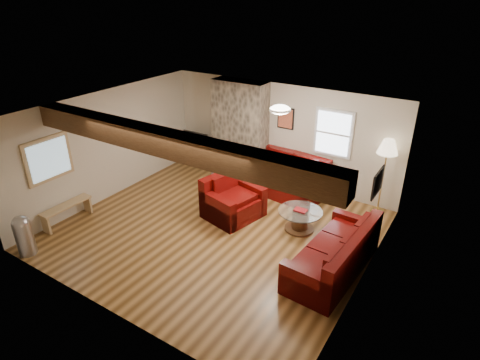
{
  "coord_description": "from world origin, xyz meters",
  "views": [
    {
      "loc": [
        4.16,
        -5.64,
        4.55
      ],
      "look_at": [
        0.33,
        0.4,
        1.07
      ],
      "focal_mm": 30.0,
      "sensor_mm": 36.0,
      "label": 1
    }
  ],
  "objects_px": {
    "loveseat": "(287,176)",
    "armchair_red": "(233,198)",
    "tv_cabinet": "(198,155)",
    "floor_lamp": "(387,151)",
    "television": "(197,139)",
    "coffee_table": "(300,220)",
    "sofa_three": "(334,250)"
  },
  "relations": [
    {
      "from": "coffee_table",
      "to": "tv_cabinet",
      "type": "xyz_separation_m",
      "value": [
        -3.86,
        1.6,
        0.02
      ]
    },
    {
      "from": "loveseat",
      "to": "armchair_red",
      "type": "relative_size",
      "value": 1.59
    },
    {
      "from": "sofa_three",
      "to": "floor_lamp",
      "type": "height_order",
      "value": "floor_lamp"
    },
    {
      "from": "coffee_table",
      "to": "tv_cabinet",
      "type": "relative_size",
      "value": 0.92
    },
    {
      "from": "armchair_red",
      "to": "floor_lamp",
      "type": "bearing_deg",
      "value": -40.64
    },
    {
      "from": "floor_lamp",
      "to": "loveseat",
      "type": "bearing_deg",
      "value": -171.35
    },
    {
      "from": "loveseat",
      "to": "armchair_red",
      "type": "distance_m",
      "value": 1.66
    },
    {
      "from": "coffee_table",
      "to": "armchair_red",
      "type": "bearing_deg",
      "value": -168.9
    },
    {
      "from": "armchair_red",
      "to": "sofa_three",
      "type": "bearing_deg",
      "value": -90.68
    },
    {
      "from": "sofa_three",
      "to": "television",
      "type": "relative_size",
      "value": 2.72
    },
    {
      "from": "coffee_table",
      "to": "loveseat",
      "type": "bearing_deg",
      "value": 126.03
    },
    {
      "from": "sofa_three",
      "to": "armchair_red",
      "type": "relative_size",
      "value": 1.95
    },
    {
      "from": "sofa_three",
      "to": "coffee_table",
      "type": "xyz_separation_m",
      "value": [
        -1.04,
        0.89,
        -0.2
      ]
    },
    {
      "from": "television",
      "to": "loveseat",
      "type": "bearing_deg",
      "value": -5.88
    },
    {
      "from": "coffee_table",
      "to": "floor_lamp",
      "type": "xyz_separation_m",
      "value": [
        1.16,
        1.62,
        1.23
      ]
    },
    {
      "from": "sofa_three",
      "to": "floor_lamp",
      "type": "bearing_deg",
      "value": -178.92
    },
    {
      "from": "tv_cabinet",
      "to": "television",
      "type": "distance_m",
      "value": 0.48
    },
    {
      "from": "tv_cabinet",
      "to": "loveseat",
      "type": "bearing_deg",
      "value": -5.88
    },
    {
      "from": "sofa_three",
      "to": "coffee_table",
      "type": "relative_size",
      "value": 2.41
    },
    {
      "from": "loveseat",
      "to": "tv_cabinet",
      "type": "relative_size",
      "value": 1.81
    },
    {
      "from": "floor_lamp",
      "to": "coffee_table",
      "type": "bearing_deg",
      "value": -125.64
    },
    {
      "from": "loveseat",
      "to": "coffee_table",
      "type": "distance_m",
      "value": 1.62
    },
    {
      "from": "armchair_red",
      "to": "coffee_table",
      "type": "distance_m",
      "value": 1.49
    },
    {
      "from": "floor_lamp",
      "to": "tv_cabinet",
      "type": "bearing_deg",
      "value": -179.77
    },
    {
      "from": "coffee_table",
      "to": "floor_lamp",
      "type": "distance_m",
      "value": 2.34
    },
    {
      "from": "armchair_red",
      "to": "coffee_table",
      "type": "bearing_deg",
      "value": -65.69
    },
    {
      "from": "television",
      "to": "floor_lamp",
      "type": "height_order",
      "value": "floor_lamp"
    },
    {
      "from": "loveseat",
      "to": "armchair_red",
      "type": "height_order",
      "value": "loveseat"
    },
    {
      "from": "sofa_three",
      "to": "television",
      "type": "bearing_deg",
      "value": -113.11
    },
    {
      "from": "armchair_red",
      "to": "tv_cabinet",
      "type": "relative_size",
      "value": 1.14
    },
    {
      "from": "sofa_three",
      "to": "floor_lamp",
      "type": "xyz_separation_m",
      "value": [
        0.12,
        2.51,
        1.03
      ]
    },
    {
      "from": "coffee_table",
      "to": "sofa_three",
      "type": "bearing_deg",
      "value": -40.81
    }
  ]
}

